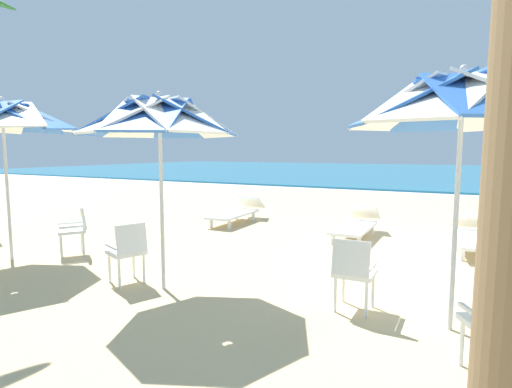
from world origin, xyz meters
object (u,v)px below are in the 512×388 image
Objects in this scene: plastic_chair_3 at (75,227)px; sun_lounger_3 at (237,212)px; plastic_chair_1 at (502,323)px; plastic_chair_2 at (128,249)px; beach_umbrella_0 at (462,104)px; beach_umbrella_2 at (2,118)px; beach_umbrella_1 at (160,120)px; sun_lounger_2 at (356,225)px; sun_lounger_1 at (474,236)px; plastic_chair_0 at (353,270)px.

sun_lounger_3 is at bearing 76.96° from plastic_chair_3.
plastic_chair_1 is 4.41m from plastic_chair_2.
beach_umbrella_0 is at bearing 6.78° from plastic_chair_2.
beach_umbrella_0 is 6.75m from beach_umbrella_2.
plastic_chair_3 is (-2.55, 0.66, -1.75)m from beach_umbrella_1.
plastic_chair_1 and plastic_chair_2 have the same top height.
plastic_chair_2 is at bearing -77.74° from sun_lounger_3.
plastic_chair_3 is 5.53m from sun_lounger_2.
beach_umbrella_1 is 1.19× the size of sun_lounger_1.
plastic_chair_2 is 1.00× the size of plastic_chair_3.
beach_umbrella_0 is 3.48m from beach_umbrella_1.
beach_umbrella_1 is 1.22× the size of sun_lounger_2.
plastic_chair_0 is 0.32× the size of beach_umbrella_2.
beach_umbrella_2 reaches higher than sun_lounger_2.
plastic_chair_3 is 0.40× the size of sun_lounger_2.
sun_lounger_3 is (-1.05, 4.82, -0.22)m from plastic_chair_2.
beach_umbrella_1 is 0.95× the size of beach_umbrella_2.
plastic_chair_2 reaches higher than sun_lounger_1.
beach_umbrella_2 is 2.15m from plastic_chair_3.
sun_lounger_3 is at bearing 102.26° from plastic_chair_2.
beach_umbrella_2 is 1.27× the size of sun_lounger_3.
plastic_chair_3 is at bearing 159.91° from plastic_chair_2.
sun_lounger_2 is at bearing 70.42° from beach_umbrella_1.
plastic_chair_0 is at bearing 148.00° from plastic_chair_1.
beach_umbrella_0 is 1.25× the size of sun_lounger_2.
beach_umbrella_0 is at bearing 0.16° from plastic_chair_0.
beach_umbrella_0 is 2.08m from plastic_chair_0.
beach_umbrella_1 is 3.27m from beach_umbrella_2.
beach_umbrella_0 is 3.10× the size of plastic_chair_1.
sun_lounger_1 is at bearing 71.15° from plastic_chair_0.
plastic_chair_2 is 0.39× the size of sun_lounger_1.
plastic_chair_2 is 0.40× the size of sun_lounger_3.
sun_lounger_1 is at bearing 90.98° from plastic_chair_1.
plastic_chair_1 is 1.00× the size of plastic_chair_2.
beach_umbrella_1 is 5.38m from sun_lounger_3.
plastic_chair_1 is 5.34m from sun_lounger_2.
plastic_chair_1 is at bearing -64.66° from sun_lounger_2.
plastic_chair_3 is (-6.39, 1.12, 0.00)m from plastic_chair_1.
sun_lounger_2 is at bearing 102.76° from plastic_chair_0.
sun_lounger_1 is (4.31, 4.30, -0.22)m from plastic_chair_2.
plastic_chair_0 is at bearing -46.96° from sun_lounger_3.
beach_umbrella_2 is at bearing -137.45° from sun_lounger_2.
sun_lounger_1 is 1.02× the size of sun_lounger_3.
beach_umbrella_0 is 1.22× the size of sun_lounger_1.
beach_umbrella_2 reaches higher than plastic_chair_3.
beach_umbrella_2 is 3.16× the size of plastic_chair_3.
plastic_chair_0 is at bearing 4.70° from beach_umbrella_2.
beach_umbrella_0 is at bearing 4.01° from beach_umbrella_2.
beach_umbrella_1 reaches higher than sun_lounger_3.
sun_lounger_2 is at bearing 115.34° from plastic_chair_1.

